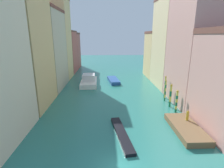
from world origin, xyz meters
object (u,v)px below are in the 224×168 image
at_px(person_on_dock, 188,115).
at_px(mooring_pole_2, 165,90).
at_px(mooring_pole_3, 165,87).
at_px(gondola_black, 122,134).
at_px(waterfront_dock, 186,128).
at_px(motorboat_0, 113,80).
at_px(mooring_pole_0, 177,101).
at_px(vaporetto_white, 89,81).
at_px(mooring_pole_1, 171,95).

bearing_deg(person_on_dock, mooring_pole_2, 89.72).
xyz_separation_m(mooring_pole_3, gondola_black, (-10.01, -13.56, -2.14)).
bearing_deg(waterfront_dock, motorboat_0, 108.09).
distance_m(mooring_pole_2, gondola_black, 15.34).
height_order(mooring_pole_0, mooring_pole_3, mooring_pole_3).
distance_m(waterfront_dock, mooring_pole_0, 6.13).
height_order(waterfront_dock, vaporetto_white, vaporetto_white).
height_order(mooring_pole_2, mooring_pole_3, mooring_pole_3).
xyz_separation_m(mooring_pole_0, mooring_pole_2, (-0.10, 5.27, 0.15)).
xyz_separation_m(mooring_pole_1, motorboat_0, (-9.25, 17.83, -1.73)).
bearing_deg(gondola_black, person_on_dock, 13.43).
bearing_deg(mooring_pole_1, mooring_pole_2, 88.63).
bearing_deg(person_on_dock, mooring_pole_3, 87.30).
distance_m(waterfront_dock, mooring_pole_2, 11.28).
relative_size(waterfront_dock, mooring_pole_2, 1.84).
xyz_separation_m(mooring_pole_3, motorboat_0, (-9.81, 13.20, -1.90)).
bearing_deg(mooring_pole_2, person_on_dock, -90.28).
bearing_deg(mooring_pole_3, gondola_black, -126.42).
bearing_deg(gondola_black, waterfront_dock, 4.99).
height_order(mooring_pole_2, vaporetto_white, mooring_pole_2).
bearing_deg(mooring_pole_1, mooring_pole_3, 83.15).
distance_m(mooring_pole_0, mooring_pole_2, 5.27).
relative_size(mooring_pole_3, motorboat_0, 0.59).
bearing_deg(vaporetto_white, mooring_pole_2, -38.02).
xyz_separation_m(mooring_pole_0, mooring_pole_1, (-0.17, 2.33, 0.19)).
bearing_deg(waterfront_dock, mooring_pole_0, 80.97).
bearing_deg(mooring_pole_1, mooring_pole_0, -85.90).
bearing_deg(waterfront_dock, mooring_pole_1, 84.67).
xyz_separation_m(mooring_pole_2, vaporetto_white, (-15.82, 12.37, -1.15)).
relative_size(waterfront_dock, mooring_pole_0, 2.00).
relative_size(gondola_black, motorboat_0, 1.10).
relative_size(mooring_pole_2, gondola_black, 0.49).
relative_size(person_on_dock, mooring_pole_2, 0.38).
relative_size(waterfront_dock, mooring_pole_3, 1.67).
bearing_deg(person_on_dock, mooring_pole_1, 90.19).
bearing_deg(vaporetto_white, mooring_pole_3, -33.21).
height_order(mooring_pole_3, motorboat_0, mooring_pole_3).
bearing_deg(mooring_pole_3, vaporetto_white, 146.79).
bearing_deg(motorboat_0, mooring_pole_0, -64.95).
bearing_deg(person_on_dock, waterfront_dock, -117.57).
bearing_deg(vaporetto_white, waterfront_dock, -57.45).
xyz_separation_m(mooring_pole_0, vaporetto_white, (-15.92, 17.64, -0.99)).
height_order(person_on_dock, mooring_pole_2, mooring_pole_2).
xyz_separation_m(mooring_pole_1, gondola_black, (-9.45, -8.93, -1.97)).
distance_m(mooring_pole_0, gondola_black, 11.80).
bearing_deg(mooring_pole_0, waterfront_dock, -99.03).
distance_m(person_on_dock, mooring_pole_1, 6.70).
distance_m(waterfront_dock, gondola_black, 8.73).
height_order(mooring_pole_1, vaporetto_white, mooring_pole_1).
height_order(person_on_dock, gondola_black, person_on_dock).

